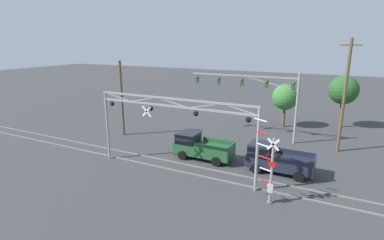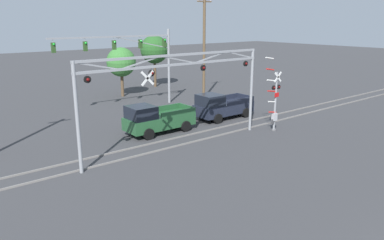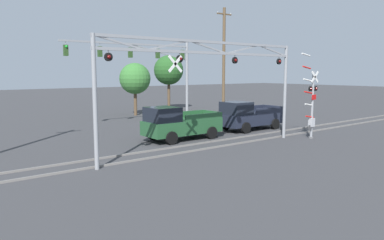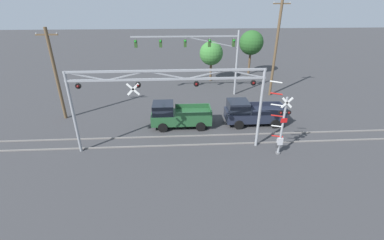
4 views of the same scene
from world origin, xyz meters
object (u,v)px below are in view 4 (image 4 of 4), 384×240
pickup_truck_following (251,113)px  background_tree_far_left_verge (251,43)px  crossing_gantry (167,91)px  utility_pole_left (56,74)px  traffic_signal_span (208,50)px  utility_pole_right (276,48)px  pickup_truck_lead (178,115)px  background_tree_beyond_span (211,53)px  crossing_signal_mast (281,127)px

pickup_truck_following → background_tree_far_left_verge: background_tree_far_left_verge is taller
crossing_gantry → pickup_truck_following: (7.17, 3.81, -3.47)m
pickup_truck_following → utility_pole_left: utility_pole_left is taller
crossing_gantry → utility_pole_left: 11.61m
traffic_signal_span → utility_pole_right: utility_pole_right is taller
pickup_truck_lead → background_tree_beyond_span: 14.70m
utility_pole_left → utility_pole_right: size_ratio=0.79×
pickup_truck_following → background_tree_beyond_span: size_ratio=0.99×
pickup_truck_following → pickup_truck_lead: bearing=-178.8°
crossing_gantry → background_tree_far_left_verge: background_tree_far_left_verge is taller
traffic_signal_span → background_tree_far_left_verge: bearing=50.1°
pickup_truck_lead → utility_pole_right: utility_pole_right is taller
crossing_gantry → pickup_truck_lead: size_ratio=2.59×
utility_pole_left → pickup_truck_lead: bearing=-12.6°
crossing_gantry → utility_pole_left: size_ratio=1.64×
crossing_signal_mast → utility_pole_right: 13.28m
utility_pole_right → background_tree_far_left_verge: bearing=90.7°
pickup_truck_following → background_tree_beyond_span: bearing=97.9°
pickup_truck_following → background_tree_beyond_span: background_tree_beyond_span is taller
pickup_truck_lead → utility_pole_left: size_ratio=0.63×
background_tree_far_left_verge → crossing_gantry: bearing=-119.2°
traffic_signal_span → pickup_truck_following: size_ratio=2.25×
utility_pole_right → traffic_signal_span: bearing=176.2°
utility_pole_left → utility_pole_right: utility_pole_right is taller
pickup_truck_lead → background_tree_far_left_verge: (10.69, 16.61, 3.48)m
utility_pole_right → background_tree_beyond_span: size_ratio=1.98×
utility_pole_left → utility_pole_right: (21.36, 5.10, 1.11)m
background_tree_beyond_span → background_tree_far_left_verge: (6.06, 2.91, 0.85)m
utility_pole_right → crossing_signal_mast: bearing=-106.5°
utility_pole_left → crossing_gantry: bearing=-31.3°
traffic_signal_span → pickup_truck_lead: traffic_signal_span is taller
pickup_truck_following → utility_pole_right: bearing=59.7°
crossing_gantry → pickup_truck_following: 8.82m
pickup_truck_following → utility_pole_right: 9.51m
crossing_signal_mast → pickup_truck_following: bearing=97.0°
pickup_truck_lead → pickup_truck_following: 6.52m
crossing_gantry → pickup_truck_lead: (0.65, 3.67, -3.47)m
crossing_gantry → traffic_signal_span: size_ratio=1.15×
crossing_signal_mast → traffic_signal_span: size_ratio=0.48×
utility_pole_left → background_tree_far_left_verge: size_ratio=1.31×
utility_pole_right → crossing_gantry: bearing=-135.8°
utility_pole_left → background_tree_far_left_verge: (21.25, 14.25, 0.30)m
background_tree_far_left_verge → crossing_signal_mast: bearing=-99.4°
crossing_gantry → traffic_signal_span: bearing=70.6°
crossing_gantry → crossing_signal_mast: 8.22m
pickup_truck_following → utility_pole_right: (4.28, 7.32, 4.29)m
crossing_signal_mast → pickup_truck_lead: crossing_signal_mast is taller
utility_pole_left → background_tree_beyond_span: size_ratio=1.56×
utility_pole_left → traffic_signal_span: bearing=21.8°
pickup_truck_lead → crossing_signal_mast: bearing=-34.5°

